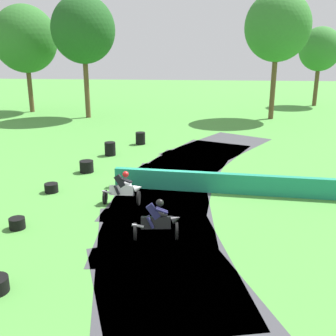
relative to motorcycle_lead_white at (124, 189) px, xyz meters
name	(u,v)px	position (x,y,z in m)	size (l,w,h in m)	color
ground_plane	(165,189)	(1.53, 1.86, -0.64)	(120.00, 120.00, 0.00)	#4C933D
track_asphalt	(186,190)	(2.48, 1.78, -0.64)	(8.89, 25.87, 0.01)	#3D3D42
safety_barrier	(283,186)	(6.69, 1.43, -0.19)	(0.30, 15.00, 0.90)	#1E8466
motorcycle_lead_white	(124,189)	(0.00, 0.00, 0.00)	(1.68, 0.81, 1.43)	black
motorcycle_chase_black	(158,221)	(1.76, -2.96, 0.00)	(1.67, 0.91, 1.43)	black
tire_stack_near	(140,138)	(-0.93, 10.33, -0.24)	(0.63, 0.63, 0.80)	black
tire_stack_mid_a	(110,149)	(-2.29, 7.39, -0.24)	(0.64, 0.64, 0.80)	black
tire_stack_mid_b	(87,167)	(-2.76, 4.04, -0.34)	(0.71, 0.71, 0.60)	black
tire_stack_far	(51,188)	(-3.50, 1.01, -0.44)	(0.60, 0.60, 0.40)	black
tire_stack_extra_a	(17,223)	(-3.35, -2.68, -0.44)	(0.56, 0.56, 0.40)	black
tree_far_left	(320,49)	(15.25, 29.63, 5.26)	(4.33, 4.33, 8.21)	brown
tree_far_right	(83,30)	(-7.27, 20.12, 6.93)	(5.46, 5.46, 10.47)	brown
tree_mid_rise	(25,39)	(-13.73, 22.81, 6.21)	(5.94, 5.94, 9.99)	brown
tree_behind_barrier	(278,27)	(9.23, 20.93, 7.14)	(5.53, 5.53, 10.72)	brown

